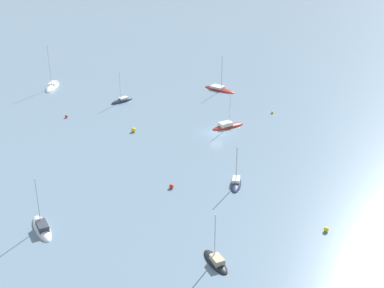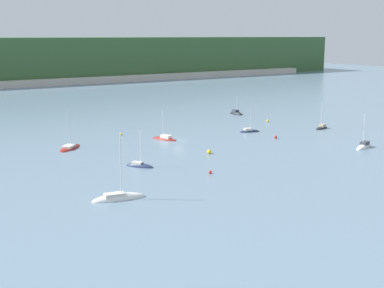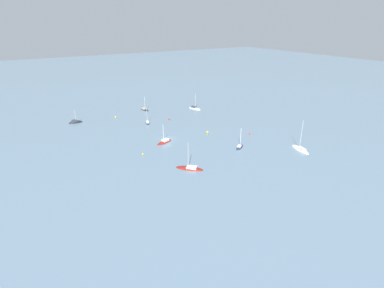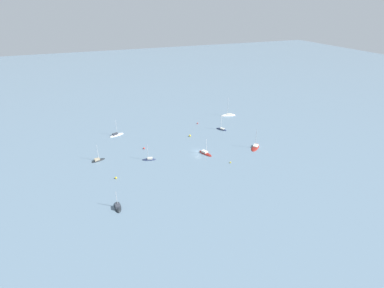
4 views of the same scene
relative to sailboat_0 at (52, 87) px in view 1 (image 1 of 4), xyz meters
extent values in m
plane|color=slate|center=(32.95, 34.62, -0.08)|extent=(600.00, 600.00, 0.00)
ellipsoid|color=white|center=(0.04, -0.01, -0.08)|extent=(8.78, 3.81, 1.94)
cube|color=beige|center=(-0.63, 0.12, 0.73)|extent=(3.31, 2.12, 0.54)
cylinder|color=silver|center=(0.46, -0.09, 5.45)|extent=(0.14, 0.14, 10.00)
ellipsoid|color=silver|center=(62.72, 4.30, -0.08)|extent=(7.47, 4.29, 1.61)
cube|color=#333842|center=(63.26, 4.49, 0.79)|extent=(2.91, 2.17, 0.85)
cylinder|color=silver|center=(62.38, 4.17, 4.05)|extent=(0.14, 0.14, 7.37)
ellipsoid|color=maroon|center=(30.49, 37.36, -0.08)|extent=(4.57, 7.47, 1.22)
cube|color=silver|center=(30.68, 36.82, 0.66)|extent=(2.37, 2.96, 0.81)
cylinder|color=silver|center=(30.36, 37.69, 3.59)|extent=(0.14, 0.14, 6.67)
ellipsoid|color=maroon|center=(7.66, 40.10, -0.08)|extent=(8.16, 8.03, 1.10)
cube|color=silver|center=(7.17, 39.62, 0.50)|extent=(3.62, 3.59, 0.56)
cylinder|color=#B2B2B7|center=(7.97, 40.40, 4.35)|extent=(0.14, 0.14, 8.26)
ellipsoid|color=black|center=(73.55, 26.86, -0.08)|extent=(5.90, 3.35, 1.18)
cube|color=tan|center=(73.98, 26.99, 0.65)|extent=(2.30, 1.80, 0.81)
cylinder|color=silver|center=(73.28, 26.78, 3.58)|extent=(0.14, 0.14, 6.66)
ellipsoid|color=#232D4C|center=(54.19, 33.78, -0.08)|extent=(5.82, 3.23, 1.21)
cube|color=silver|center=(53.76, 33.91, 0.60)|extent=(2.26, 1.70, 0.69)
cylinder|color=#B2B2B7|center=(54.45, 33.70, 3.50)|extent=(0.14, 0.14, 6.50)
ellipsoid|color=#232D4C|center=(12.53, 16.55, -0.08)|extent=(4.66, 5.78, 1.46)
cube|color=beige|center=(12.27, 16.93, 0.59)|extent=(2.17, 2.41, 0.54)
cylinder|color=silver|center=(12.69, 16.31, 3.66)|extent=(0.14, 0.14, 6.67)
sphere|color=red|center=(20.69, 4.76, 0.23)|extent=(0.61, 0.61, 0.61)
sphere|color=yellow|center=(30.27, 18.41, 0.36)|extent=(0.89, 0.89, 0.89)
sphere|color=yellow|center=(68.92, 43.26, 0.28)|extent=(0.72, 0.72, 0.72)
sphere|color=red|center=(53.77, 23.40, 0.29)|extent=(0.73, 0.73, 0.73)
sphere|color=yellow|center=(24.43, 48.32, 0.20)|extent=(0.56, 0.56, 0.56)
camera|label=1|loc=(127.67, 16.12, 41.78)|focal=50.00mm
camera|label=2|loc=(-34.35, -71.60, 24.68)|focal=50.00mm
camera|label=3|loc=(-61.83, 81.30, 41.85)|focal=28.00mm
camera|label=4|loc=(77.05, 139.85, 59.27)|focal=28.00mm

